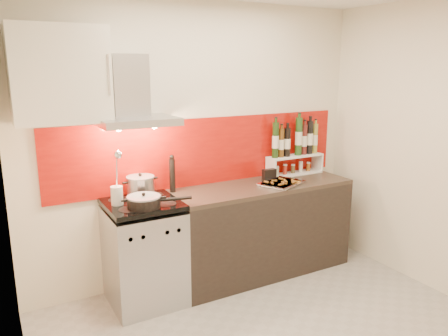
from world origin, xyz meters
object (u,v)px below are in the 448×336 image
baking_tray (282,183)px  counter (261,228)px  saute_pan (145,202)px  range_stove (145,254)px  stock_pot (141,186)px  pepper_mill (172,174)px

baking_tray → counter: bearing=151.1°
baking_tray → saute_pan: bearing=-177.3°
saute_pan → baking_tray: saute_pan is taller
range_stove → stock_pot: stock_pot is taller
pepper_mill → baking_tray: pepper_mill is taller
range_stove → pepper_mill: 0.74m
range_stove → pepper_mill: (0.35, 0.19, 0.62)m
stock_pot → baking_tray: bearing=-11.0°
counter → pepper_mill: (-0.85, 0.18, 0.62)m
range_stove → counter: range_stove is taller
pepper_mill → baking_tray: bearing=-15.0°
saute_pan → stock_pot: bearing=77.1°
pepper_mill → baking_tray: (1.02, -0.27, -0.15)m
counter → pepper_mill: bearing=168.0°
counter → saute_pan: bearing=-172.7°
range_stove → counter: bearing=0.2°
saute_pan → range_stove: bearing=79.8°
stock_pot → counter: bearing=-8.1°
saute_pan → baking_tray: (1.39, 0.06, -0.04)m
range_stove → baking_tray: baking_tray is taller
stock_pot → baking_tray: (1.32, -0.26, -0.08)m
counter → saute_pan: 1.34m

